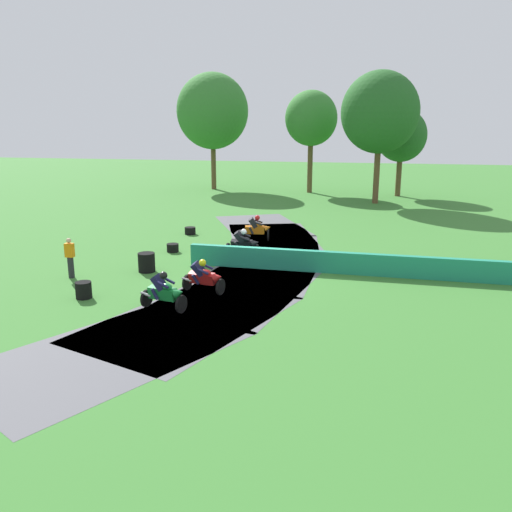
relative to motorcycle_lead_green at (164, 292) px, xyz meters
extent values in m
plane|color=#38752D|center=(2.34, 5.79, -0.66)|extent=(120.00, 120.00, 0.00)
cube|color=#515156|center=(-0.29, -3.45, -0.66)|extent=(7.46, 8.60, 0.01)
cube|color=#515156|center=(1.07, -0.52, -0.66)|extent=(6.69, 8.46, 0.01)
cube|color=#515156|center=(1.95, 2.58, -0.66)|extent=(5.74, 8.11, 0.01)
cube|color=#515156|center=(2.33, 5.79, -0.66)|extent=(4.64, 7.55, 0.01)
cube|color=#515156|center=(2.18, 9.02, -0.66)|extent=(5.27, 7.89, 0.01)
cube|color=#515156|center=(1.53, 12.18, -0.66)|extent=(6.28, 8.33, 0.01)
cube|color=#515156|center=(0.37, 15.19, -0.66)|extent=(7.14, 8.57, 0.01)
cube|color=#1E8466|center=(7.22, 5.62, -0.21)|extent=(16.41, 0.88, 0.90)
cylinder|color=black|center=(0.62, -0.10, -0.36)|extent=(0.25, 0.68, 0.68)
cylinder|color=black|center=(-0.74, 0.24, -0.36)|extent=(0.25, 0.68, 0.68)
cube|color=#198438|center=(-0.07, 0.03, -0.07)|extent=(1.05, 0.57, 0.44)
ellipsoid|color=#198438|center=(0.10, -0.05, 0.19)|extent=(0.50, 0.41, 0.28)
cone|color=#198438|center=(0.58, -0.16, 0.05)|extent=(0.46, 0.41, 0.45)
cylinder|color=#B2B2B7|center=(-0.68, 0.07, -0.16)|extent=(0.42, 0.19, 0.17)
cube|color=#1E1E4C|center=(-0.16, 0.00, 0.31)|extent=(0.56, 0.37, 0.60)
sphere|color=black|center=(0.04, -0.10, 0.59)|extent=(0.26, 0.26, 0.26)
cylinder|color=#1E1E4C|center=(0.15, 0.10, 0.36)|extent=(0.44, 0.18, 0.24)
cylinder|color=#1E1E4C|center=(0.07, -0.25, 0.31)|extent=(0.44, 0.18, 0.24)
cylinder|color=#1E1E4C|center=(-0.20, 0.24, -0.02)|extent=(0.30, 0.15, 0.42)
cylinder|color=#1E1E4C|center=(-0.29, -0.10, -0.07)|extent=(0.30, 0.15, 0.42)
cylinder|color=black|center=(1.39, 2.00, -0.37)|extent=(0.25, 0.75, 0.75)
cylinder|color=black|center=(0.02, 2.29, -0.37)|extent=(0.25, 0.75, 0.75)
cube|color=red|center=(0.68, 2.06, -0.09)|extent=(1.06, 0.59, 0.47)
ellipsoid|color=red|center=(0.84, 1.95, 0.16)|extent=(0.50, 0.42, 0.31)
cone|color=red|center=(1.34, 1.88, 0.03)|extent=(0.46, 0.45, 0.48)
cylinder|color=#B2B2B7|center=(0.08, 2.10, -0.20)|extent=(0.42, 0.18, 0.18)
cube|color=#1E1E4C|center=(0.58, 1.96, 0.28)|extent=(0.56, 0.42, 0.63)
sphere|color=yellow|center=(0.78, 1.84, 0.55)|extent=(0.26, 0.26, 0.26)
cylinder|color=#1E1E4C|center=(0.89, 2.07, 0.36)|extent=(0.44, 0.16, 0.24)
cylinder|color=#1E1E4C|center=(0.82, 1.73, 0.25)|extent=(0.44, 0.16, 0.24)
cylinder|color=#1E1E4C|center=(0.54, 2.26, -0.01)|extent=(0.30, 0.21, 0.42)
cylinder|color=#1E1E4C|center=(0.47, 1.92, -0.12)|extent=(0.30, 0.21, 0.42)
cylinder|color=black|center=(1.60, 7.68, -0.37)|extent=(0.11, 0.74, 0.73)
cylinder|color=black|center=(0.20, 7.71, -0.37)|extent=(0.11, 0.74, 0.73)
cube|color=black|center=(0.89, 7.62, -0.08)|extent=(1.01, 0.40, 0.46)
ellipsoid|color=black|center=(1.07, 7.54, 0.17)|extent=(0.45, 0.34, 0.30)
cone|color=black|center=(1.57, 7.57, 0.04)|extent=(0.40, 0.42, 0.47)
cylinder|color=#B2B2B7|center=(0.29, 7.54, -0.19)|extent=(0.41, 0.12, 0.18)
cube|color=black|center=(0.81, 7.52, 0.29)|extent=(0.50, 0.43, 0.62)
sphere|color=white|center=(1.03, 7.44, 0.56)|extent=(0.26, 0.26, 0.26)
cylinder|color=black|center=(1.10, 7.68, 0.36)|extent=(0.43, 0.14, 0.24)
cylinder|color=black|center=(1.09, 7.33, 0.27)|extent=(0.43, 0.14, 0.24)
cylinder|color=black|center=(0.72, 7.79, -0.01)|extent=(0.27, 0.21, 0.42)
cylinder|color=black|center=(0.71, 7.44, -0.11)|extent=(0.27, 0.21, 0.42)
cylinder|color=black|center=(1.50, 11.14, -0.36)|extent=(0.20, 0.68, 0.68)
cylinder|color=black|center=(0.12, 10.91, -0.36)|extent=(0.20, 0.68, 0.68)
cube|color=orange|center=(0.82, 10.98, -0.06)|extent=(1.04, 0.49, 0.43)
ellipsoid|color=orange|center=(1.00, 10.98, 0.19)|extent=(0.48, 0.38, 0.28)
cone|color=orange|center=(1.49, 11.08, 0.05)|extent=(0.43, 0.40, 0.44)
cylinder|color=#B2B2B7|center=(0.24, 10.78, -0.16)|extent=(0.42, 0.17, 0.17)
cube|color=#28282D|center=(0.75, 10.92, 0.31)|extent=(0.53, 0.41, 0.60)
sphere|color=red|center=(0.97, 10.92, 0.59)|extent=(0.26, 0.26, 0.26)
cylinder|color=#28282D|center=(1.00, 11.14, 0.36)|extent=(0.43, 0.18, 0.24)
cylinder|color=#28282D|center=(1.05, 10.78, 0.31)|extent=(0.43, 0.18, 0.24)
cylinder|color=#28282D|center=(0.61, 11.13, -0.02)|extent=(0.28, 0.19, 0.42)
cylinder|color=#28282D|center=(0.67, 10.78, -0.07)|extent=(0.28, 0.19, 0.42)
cylinder|color=black|center=(-3.29, 0.64, -0.56)|extent=(0.57, 0.57, 0.20)
cylinder|color=black|center=(-3.29, 0.64, -0.36)|extent=(0.57, 0.57, 0.20)
cylinder|color=black|center=(-3.29, 0.64, -0.16)|extent=(0.57, 0.57, 0.20)
cylinder|color=black|center=(-2.45, 4.33, -0.56)|extent=(0.70, 0.70, 0.20)
cylinder|color=black|center=(-2.45, 4.33, -0.36)|extent=(0.70, 0.70, 0.20)
cylinder|color=black|center=(-2.45, 4.33, -0.16)|extent=(0.70, 0.70, 0.20)
cylinder|color=black|center=(-2.45, 4.33, 0.04)|extent=(0.70, 0.70, 0.20)
cylinder|color=black|center=(-2.58, 7.83, -0.56)|extent=(0.57, 0.57, 0.20)
cylinder|color=black|center=(-2.58, 7.83, -0.36)|extent=(0.57, 0.57, 0.20)
cylinder|color=black|center=(-3.04, 11.91, -0.56)|extent=(0.60, 0.60, 0.20)
cylinder|color=black|center=(-3.04, 11.91, -0.36)|extent=(0.60, 0.60, 0.20)
cylinder|color=#232328|center=(-5.07, 2.89, -0.23)|extent=(0.24, 0.24, 0.86)
cube|color=orange|center=(-5.07, 2.89, 0.48)|extent=(0.34, 0.22, 0.56)
sphere|color=tan|center=(-5.07, 2.89, 0.87)|extent=(0.20, 0.20, 0.20)
cylinder|color=brown|center=(7.20, 25.69, 1.49)|extent=(0.44, 0.44, 4.30)
ellipsoid|color=#235B23|center=(7.20, 25.69, 6.07)|extent=(5.71, 5.71, 6.00)
cylinder|color=brown|center=(-7.25, 31.59, 1.46)|extent=(0.44, 0.44, 4.24)
ellipsoid|color=#33752D|center=(-7.25, 31.59, 6.29)|extent=(6.37, 6.37, 6.69)
cylinder|color=brown|center=(1.62, 30.96, 1.56)|extent=(0.44, 0.44, 4.44)
ellipsoid|color=#33752D|center=(1.62, 30.96, 5.67)|extent=(4.44, 4.44, 4.66)
cylinder|color=brown|center=(9.09, 30.16, 0.95)|extent=(0.44, 0.44, 3.22)
ellipsoid|color=#235B23|center=(9.09, 30.16, 4.30)|extent=(4.08, 4.08, 4.29)
camera|label=1|loc=(6.33, -15.91, 5.52)|focal=37.51mm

